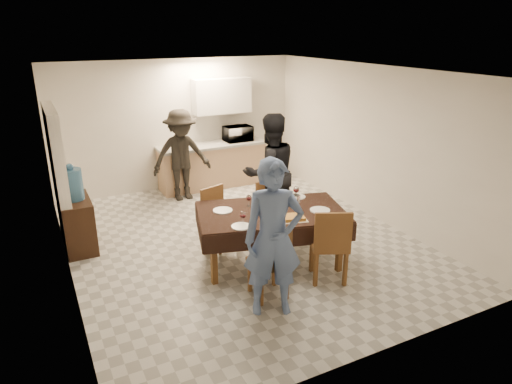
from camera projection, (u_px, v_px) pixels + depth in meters
floor at (241, 241)px, 7.17m from camera, size 5.00×6.00×0.02m
ceiling at (239, 71)px, 6.28m from camera, size 5.00×6.00×0.02m
wall_back at (178, 125)px, 9.24m from camera, size 5.00×0.02×2.60m
wall_front at (377, 241)px, 4.21m from camera, size 5.00×0.02×2.60m
wall_left at (58, 187)px, 5.66m from camera, size 0.02×6.00×2.60m
wall_right at (373, 143)px, 7.79m from camera, size 0.02×6.00×2.60m
stub_partition at (59, 178)px, 6.79m from camera, size 0.15×1.40×2.10m
kitchen_base_cabinet at (213, 166)px, 9.52m from camera, size 2.20×0.60×0.86m
kitchen_worktop at (212, 145)px, 9.37m from camera, size 2.24×0.64×0.05m
upper_cabinet at (222, 96)px, 9.29m from camera, size 1.20×0.34×0.70m
dining_table at (271, 213)px, 6.29m from camera, size 2.24×1.66×0.78m
chair_near_left at (272, 257)px, 5.46m from camera, size 0.44×0.44×0.51m
chair_near_right at (334, 238)px, 5.81m from camera, size 0.62×0.65×0.56m
chair_far_left at (223, 215)px, 6.72m from camera, size 0.53×0.53×0.50m
chair_far_right at (276, 206)px, 7.11m from camera, size 0.48×0.48×0.48m
console at (78, 224)px, 6.81m from camera, size 0.43×0.85×0.79m
water_jug at (72, 185)px, 6.60m from camera, size 0.31×0.31×0.46m
wine_bottle at (267, 200)px, 6.25m from camera, size 0.07×0.07×0.29m
water_pitcher at (295, 201)px, 6.35m from camera, size 0.12×0.12×0.19m
savoury_tart at (292, 218)px, 5.99m from camera, size 0.44×0.38×0.05m
salad_bowl at (284, 201)px, 6.55m from camera, size 0.16×0.16×0.06m
mushroom_dish at (259, 204)px, 6.49m from camera, size 0.20×0.20×0.04m
wine_glass_a at (243, 218)px, 5.80m from camera, size 0.08×0.08×0.18m
wine_glass_b at (296, 193)px, 6.69m from camera, size 0.09×0.09×0.19m
wine_glass_c at (249, 201)px, 6.42m from camera, size 0.08×0.08×0.17m
plate_near_left at (241, 226)px, 5.77m from camera, size 0.25×0.25×0.01m
plate_near_right at (320, 210)px, 6.28m from camera, size 0.28×0.28×0.02m
plate_far_left at (223, 210)px, 6.27m from camera, size 0.27×0.27×0.02m
plate_far_right at (297, 197)px, 6.78m from camera, size 0.25×0.25×0.01m
microwave at (238, 134)px, 9.56m from camera, size 0.57×0.38×0.31m
person_near at (273, 239)px, 5.11m from camera, size 0.79×0.66×1.86m
person_far at (270, 173)px, 7.33m from camera, size 0.94×0.73×1.92m
person_kitchen at (181, 155)px, 8.66m from camera, size 1.13×0.65×1.75m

